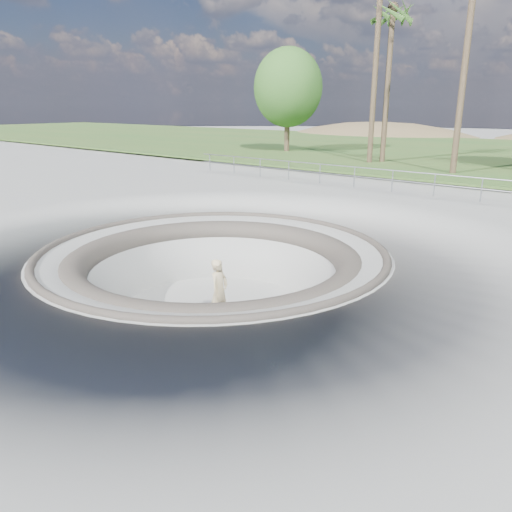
{
  "coord_description": "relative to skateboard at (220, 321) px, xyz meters",
  "views": [
    {
      "loc": [
        9.98,
        -10.07,
        4.15
      ],
      "look_at": [
        1.13,
        0.62,
        -0.1
      ],
      "focal_mm": 35.0,
      "sensor_mm": 36.0,
      "label": 1
    }
  ],
  "objects": [
    {
      "name": "ground",
      "position": [
        -0.78,
        0.59,
        1.84
      ],
      "size": [
        180.0,
        180.0,
        0.0
      ],
      "primitive_type": "plane",
      "color": "gray",
      "rests_on": "ground"
    },
    {
      "name": "skate_bowl",
      "position": [
        -0.78,
        0.59,
        0.01
      ],
      "size": [
        14.0,
        14.0,
        4.1
      ],
      "color": "gray",
      "rests_on": "ground"
    },
    {
      "name": "grass_strip",
      "position": [
        -0.78,
        34.59,
        2.06
      ],
      "size": [
        180.0,
        36.0,
        0.12
      ],
      "color": "#325D25",
      "rests_on": "ground"
    },
    {
      "name": "safety_railing",
      "position": [
        -0.78,
        12.59,
        2.53
      ],
      "size": [
        25.0,
        0.06,
        1.03
      ],
      "color": "gray",
      "rests_on": "ground"
    },
    {
      "name": "skateboard",
      "position": [
        0.0,
        0.0,
        0.0
      ],
      "size": [
        0.8,
        0.28,
        0.08
      ],
      "color": "olive",
      "rests_on": "ground"
    },
    {
      "name": "skater",
      "position": [
        0.0,
        -0.0,
        0.93
      ],
      "size": [
        0.55,
        0.73,
        1.82
      ],
      "primitive_type": "imported",
      "rotation": [
        0.0,
        0.0,
        1.75
      ],
      "color": "#D4BC89",
      "rests_on": "skateboard"
    },
    {
      "name": "palm_b",
      "position": [
        -6.45,
        23.2,
        11.26
      ],
      "size": [
        2.6,
        2.6,
        10.66
      ],
      "color": "brown",
      "rests_on": "ground"
    },
    {
      "name": "bushy_tree_left",
      "position": [
        -16.36,
        25.47,
        7.23
      ],
      "size": [
        5.84,
        5.31,
        8.42
      ],
      "color": "brown",
      "rests_on": "ground"
    }
  ]
}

